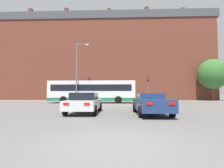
{
  "coord_description": "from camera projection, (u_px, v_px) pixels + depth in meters",
  "views": [
    {
      "loc": [
        0.16,
        -4.6,
        1.32
      ],
      "look_at": [
        -0.75,
        19.34,
        2.67
      ],
      "focal_mm": 28.0,
      "sensor_mm": 36.0,
      "label": 1
    }
  ],
  "objects": [
    {
      "name": "pedestrian_walking_east",
      "position": [
        113.0,
        95.0,
        32.86
      ],
      "size": [
        0.32,
        0.44,
        1.75
      ],
      "rotation": [
        0.0,
        0.0,
        1.83
      ],
      "color": "#333851",
      "rests_on": "ground_plane"
    },
    {
      "name": "car_saloon_left",
      "position": [
        85.0,
        102.0,
        12.08
      ],
      "size": [
        2.06,
        4.69,
        1.4
      ],
      "rotation": [
        0.0,
        0.0,
        -0.0
      ],
      "color": "silver",
      "rests_on": "ground_plane"
    },
    {
      "name": "tree_by_building",
      "position": [
        213.0,
        74.0,
        34.19
      ],
      "size": [
        5.62,
        5.62,
        8.14
      ],
      "color": "#4C3823",
      "rests_on": "ground_plane"
    },
    {
      "name": "ground_plane",
      "position": [
        113.0,
        145.0,
        4.52
      ],
      "size": [
        400.0,
        400.0,
        0.0
      ],
      "primitive_type": "plane",
      "color": "#605E5B"
    },
    {
      "name": "street_lamp_junction",
      "position": [
        78.0,
        67.0,
        23.7
      ],
      "size": [
        1.76,
        0.36,
        8.27
      ],
      "color": "slate",
      "rests_on": "ground_plane"
    },
    {
      "name": "far_pavement",
      "position": [
        118.0,
        101.0,
        32.72
      ],
      "size": [
        68.82,
        2.5,
        0.01
      ],
      "primitive_type": "cube",
      "color": "gray",
      "rests_on": "ground_plane"
    },
    {
      "name": "pedestrian_waiting",
      "position": [
        66.0,
        95.0,
        33.79
      ],
      "size": [
        0.39,
        0.46,
        1.84
      ],
      "rotation": [
        0.0,
        0.0,
        4.18
      ],
      "color": "#333851",
      "rests_on": "ground_plane"
    },
    {
      "name": "traffic_light_far_right",
      "position": [
        148.0,
        85.0,
        31.87
      ],
      "size": [
        0.26,
        0.31,
        4.39
      ],
      "color": "slate",
      "rests_on": "ground_plane"
    },
    {
      "name": "brick_civic_building",
      "position": [
        107.0,
        59.0,
        42.36
      ],
      "size": [
        48.19,
        10.47,
        22.22
      ],
      "color": "brown",
      "rests_on": "ground_plane"
    },
    {
      "name": "traffic_light_far_left",
      "position": [
        89.0,
        85.0,
        32.04
      ],
      "size": [
        0.26,
        0.31,
        4.29
      ],
      "color": "slate",
      "rests_on": "ground_plane"
    },
    {
      "name": "car_roadster_right",
      "position": [
        151.0,
        104.0,
        11.16
      ],
      "size": [
        2.02,
        4.86,
        1.34
      ],
      "rotation": [
        0.0,
        0.0,
        0.02
      ],
      "color": "navy",
      "rests_on": "ground_plane"
    },
    {
      "name": "stop_line_strip",
      "position": [
        117.0,
        105.0,
        20.31
      ],
      "size": [
        7.94,
        0.3,
        0.01
      ],
      "primitive_type": "cube",
      "color": "silver",
      "rests_on": "ground_plane"
    },
    {
      "name": "bus_crossing_lead",
      "position": [
        92.0,
        91.0,
        25.28
      ],
      "size": [
        12.28,
        2.69,
        3.17
      ],
      "rotation": [
        0.0,
        0.0,
        1.57
      ],
      "color": "silver",
      "rests_on": "ground_plane"
    }
  ]
}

